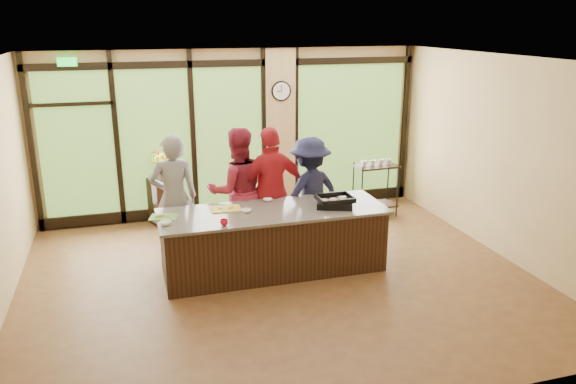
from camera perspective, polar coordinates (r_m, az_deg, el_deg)
floor at (r=7.96m, az=-0.90°, el=-8.79°), size 7.00×7.00×0.00m
ceiling at (r=7.18m, az=-1.01°, el=13.29°), size 7.00×7.00×0.00m
back_wall at (r=10.28m, az=-5.48°, el=5.95°), size 7.00×0.00×7.00m
right_wall at (r=8.99m, az=21.10°, el=3.25°), size 0.00×6.00×6.00m
window_wall at (r=10.29m, az=-4.52°, el=5.38°), size 6.90×0.12×3.00m
island_base at (r=8.05m, az=-1.49°, el=-5.07°), size 3.10×1.00×0.88m
countertop at (r=7.89m, az=-1.52°, el=-1.98°), size 3.20×1.10×0.04m
wall_clock at (r=10.23m, az=-0.70°, el=10.22°), size 0.36×0.04×0.36m
cook_left at (r=8.45m, az=-11.51°, el=-0.59°), size 0.72×0.49×1.92m
cook_midleft at (r=8.60m, az=-5.12°, el=0.12°), size 0.98×0.77×1.95m
cook_midright at (r=8.56m, az=-1.66°, el=0.14°), size 1.21×0.64×1.96m
cook_right at (r=8.80m, az=2.21°, el=-0.06°), size 1.29×0.98×1.76m
roasting_pan at (r=8.04m, az=4.78°, el=-1.18°), size 0.61×0.54×0.09m
mixing_bowl at (r=8.04m, az=4.15°, el=-1.19°), size 0.37×0.37×0.08m
cutting_board_left at (r=7.77m, az=-12.51°, el=-2.51°), size 0.42×0.36×0.01m
cutting_board_center at (r=7.96m, az=-6.33°, el=-1.70°), size 0.43×0.34×0.01m
cutting_board_right at (r=8.21m, az=4.98°, el=-1.06°), size 0.42×0.35×0.01m
prep_bowl_near at (r=7.48m, az=-12.34°, el=-3.12°), size 0.17×0.17×0.05m
prep_bowl_mid at (r=7.79m, az=-4.27°, el=-1.93°), size 0.18×0.18×0.04m
prep_bowl_far at (r=8.26m, az=-2.06°, el=-0.82°), size 0.16×0.16×0.03m
red_ramekin at (r=7.33m, az=-6.50°, el=-3.09°), size 0.13×0.13×0.08m
flower_stand at (r=10.14m, az=-12.56°, el=-0.90°), size 0.53×0.53×0.82m
flower_vase at (r=9.99m, az=-12.76°, el=2.03°), size 0.30×0.30×0.25m
bar_cart at (r=10.37m, az=8.87°, el=0.99°), size 0.78×0.46×1.06m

